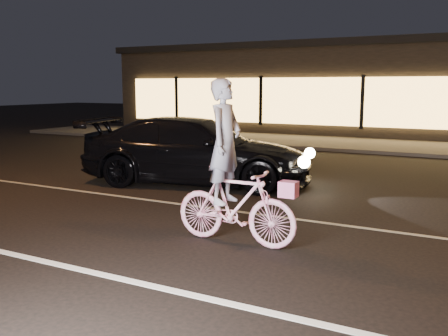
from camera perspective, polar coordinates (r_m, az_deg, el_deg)
The scene contains 7 objects.
ground at distance 7.79m, azimuth -9.85°, elevation -7.57°, with size 90.00×90.00×0.00m, color black.
lane_stripe_near at distance 6.73m, azimuth -17.81°, elevation -10.60°, with size 60.00×0.12×0.01m, color silver.
lane_stripe_far at distance 9.38m, azimuth -2.34°, elevation -4.49°, with size 60.00×0.10×0.01m, color gray.
sidewalk at distance 19.54m, azimuth 14.16°, elevation 2.66°, with size 30.00×4.00×0.12m, color #383533.
storefront at distance 25.25m, azimuth 17.66°, elevation 8.71°, with size 25.40×8.42×4.20m.
cyclist at distance 7.10m, azimuth 0.97°, elevation -2.10°, with size 1.87×0.64×2.36m.
sedan at distance 11.55m, azimuth -3.16°, elevation 1.98°, with size 5.64×3.32×1.53m.
Camera 1 is at (4.60, -5.86, 2.25)m, focal length 40.00 mm.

